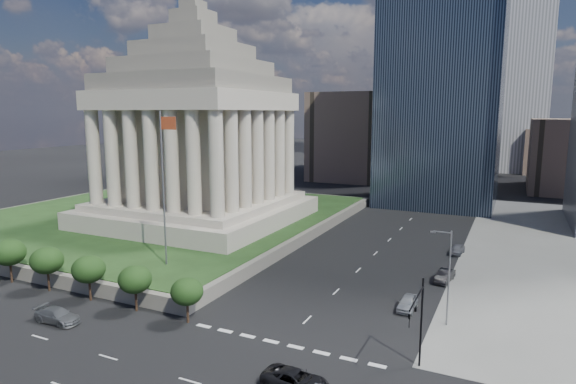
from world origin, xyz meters
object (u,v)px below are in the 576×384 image
Objects in this scene: traffic_signal_ne at (418,317)px; street_lamp_north at (447,272)px; parked_sedan_far at (457,249)px; pickup_truck at (296,380)px; war_memorial at (196,114)px; flagpole at (164,180)px; suv_grey at (57,316)px; parked_sedan_mid at (445,276)px; parked_sedan_near at (407,303)px.

traffic_signal_ne is 0.80× the size of street_lamp_north.
parked_sedan_far is (-1.00, 38.43, -4.51)m from traffic_signal_ne.
street_lamp_north is at bearing -79.20° from parked_sedan_far.
war_memorial is at bearing 47.19° from pickup_truck.
flagpole is 2.00× the size of street_lamp_north.
suv_grey is at bearing -155.28° from street_lamp_north.
pickup_truck is at bearing -91.32° from suv_grey.
war_memorial is 8.33× the size of parked_sedan_mid.
suv_grey is 1.13× the size of parked_sedan_mid.
parked_sedan_near is (30.83, 3.35, -12.36)m from flagpole.
war_memorial is at bearing 14.68° from suv_grey.
traffic_signal_ne is at bearing -75.23° from parked_sedan_near.
pickup_truck reaches higher than suv_grey.
flagpole is (12.17, -24.00, -8.29)m from war_memorial.
parked_sedan_mid is at bearing -11.88° from war_memorial.
traffic_signal_ne is 38.71m from parked_sedan_far.
flagpole reaches higher than traffic_signal_ne.
suv_grey is (-27.63, 0.48, -0.01)m from pickup_truck.
parked_sedan_far is (45.50, 4.13, -20.66)m from war_memorial.
traffic_signal_ne is (34.33, -10.30, -7.86)m from flagpole.
street_lamp_north reaches higher than parked_sedan_mid.
parked_sedan_near is 1.03× the size of parked_sedan_far.
suv_grey is (-35.81, -5.57, -4.48)m from traffic_signal_ne.
parked_sedan_mid is 13.70m from parked_sedan_far.
war_memorial reaches higher than flagpole.
street_lamp_north is (47.33, -23.00, -15.74)m from war_memorial.
parked_sedan_near is (43.00, -20.65, -20.64)m from war_memorial.
parked_sedan_mid is at bearing 97.79° from street_lamp_north.
war_memorial is at bearing 154.75° from parked_sedan_near.
parked_sedan_mid is at bearing 23.41° from flagpole.
flagpole is at bearing -173.39° from parked_sedan_near.
pickup_truck is 31.61m from parked_sedan_mid.
pickup_truck reaches higher than parked_sedan_near.
war_memorial is 8.77× the size of parked_sedan_near.
war_memorial is at bearing 176.01° from parked_sedan_mid.
parked_sedan_far is at bearing 93.86° from street_lamp_north.
street_lamp_north is at bearing 1.63° from flagpole.
parked_sedan_far is at bearing -5.50° from pickup_truck.
parked_sedan_mid is (-1.84, 13.43, -4.89)m from street_lamp_north.
suv_grey is 1.19× the size of parked_sedan_near.
flagpole is at bearing 61.65° from pickup_truck.
traffic_signal_ne is 1.85× the size of parked_sedan_far.
flagpole is 4.62× the size of parked_sedan_far.
suv_grey is at bearing -171.16° from traffic_signal_ne.
flagpole is at bearing -178.37° from street_lamp_north.
street_lamp_north is 40.64m from suv_grey.
pickup_truck is 20.26m from parked_sedan_near.
war_memorial is 6.98× the size of pickup_truck.
parked_sedan_near is at bearing -88.82° from parked_sedan_far.
pickup_truck is 1.19× the size of parked_sedan_mid.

